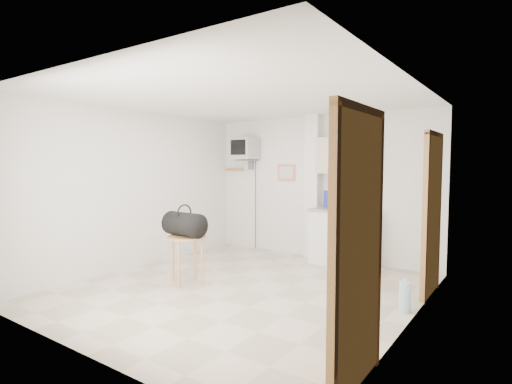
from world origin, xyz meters
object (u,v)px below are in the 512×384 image
Objects in this scene: round_table at (187,243)px; duffel_bag at (184,224)px; crt_television at (245,149)px; water_bottle at (405,297)px.

duffel_bag is (-0.01, -0.03, 0.27)m from round_table.
crt_television is 4.19m from water_bottle.
duffel_bag is 1.61× the size of water_bottle.
duffel_bag is (0.63, -2.27, -1.11)m from crt_television.
crt_television is at bearing 106.10° from round_table.
round_table is at bearing 78.03° from duffel_bag.
duffel_bag is at bearing -107.62° from round_table.
crt_television is 2.70m from round_table.
water_bottle is at bearing 18.34° from duffel_bag.
round_table is (0.64, -2.23, -1.38)m from crt_television.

